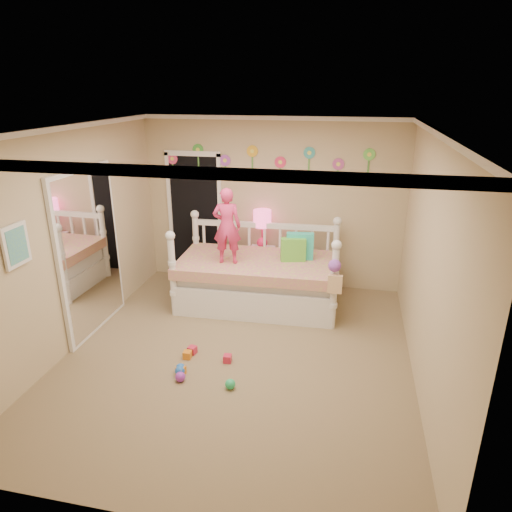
% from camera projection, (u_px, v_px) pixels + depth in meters
% --- Properties ---
extents(floor, '(4.00, 4.50, 0.01)m').
position_uv_depth(floor, '(237.00, 355.00, 5.41)').
color(floor, '#7F684C').
rests_on(floor, ground).
extents(ceiling, '(4.00, 4.50, 0.01)m').
position_uv_depth(ceiling, '(234.00, 129.00, 4.50)').
color(ceiling, white).
rests_on(ceiling, floor).
extents(back_wall, '(4.00, 0.01, 2.60)m').
position_uv_depth(back_wall, '(272.00, 204.00, 7.02)').
color(back_wall, tan).
rests_on(back_wall, floor).
extents(left_wall, '(0.01, 4.50, 2.60)m').
position_uv_depth(left_wall, '(70.00, 241.00, 5.34)').
color(left_wall, tan).
rests_on(left_wall, floor).
extents(right_wall, '(0.01, 4.50, 2.60)m').
position_uv_depth(right_wall, '(429.00, 267.00, 4.57)').
color(right_wall, tan).
rests_on(right_wall, floor).
extents(crown_molding, '(4.00, 4.50, 0.06)m').
position_uv_depth(crown_molding, '(234.00, 132.00, 4.51)').
color(crown_molding, white).
rests_on(crown_molding, ceiling).
extents(daybed, '(2.33, 1.30, 1.24)m').
position_uv_depth(daybed, '(258.00, 264.00, 6.49)').
color(daybed, white).
rests_on(daybed, floor).
extents(pillow_turquoise, '(0.39, 0.18, 0.38)m').
position_uv_depth(pillow_turquoise, '(300.00, 246.00, 6.44)').
color(pillow_turquoise, '#23AFA6').
rests_on(pillow_turquoise, daybed).
extents(pillow_lime, '(0.37, 0.20, 0.33)m').
position_uv_depth(pillow_lime, '(293.00, 250.00, 6.37)').
color(pillow_lime, '#60BE39').
rests_on(pillow_lime, daybed).
extents(child, '(0.41, 0.30, 1.05)m').
position_uv_depth(child, '(227.00, 226.00, 6.18)').
color(child, '#E3336B').
rests_on(child, daybed).
extents(nightstand, '(0.38, 0.29, 0.63)m').
position_uv_depth(nightstand, '(262.00, 267.00, 7.22)').
color(nightstand, white).
rests_on(nightstand, floor).
extents(table_lamp, '(0.27, 0.27, 0.60)m').
position_uv_depth(table_lamp, '(262.00, 223.00, 6.97)').
color(table_lamp, '#E11E57').
rests_on(table_lamp, nightstand).
extents(closet_doorway, '(0.90, 0.04, 2.07)m').
position_uv_depth(closet_doorway, '(195.00, 216.00, 7.34)').
color(closet_doorway, black).
rests_on(closet_doorway, back_wall).
extents(flower_decals, '(3.40, 0.02, 0.50)m').
position_uv_depth(flower_decals, '(266.00, 162.00, 6.80)').
color(flower_decals, '#B2668C').
rests_on(flower_decals, back_wall).
extents(mirror_closet, '(0.07, 1.30, 2.10)m').
position_uv_depth(mirror_closet, '(90.00, 252.00, 5.70)').
color(mirror_closet, white).
rests_on(mirror_closet, left_wall).
extents(wall_picture, '(0.05, 0.34, 0.42)m').
position_uv_depth(wall_picture, '(16.00, 245.00, 4.43)').
color(wall_picture, white).
rests_on(wall_picture, left_wall).
extents(hanging_bag, '(0.20, 0.16, 0.36)m').
position_uv_depth(hanging_bag, '(334.00, 277.00, 5.70)').
color(hanging_bag, beige).
rests_on(hanging_bag, daybed).
extents(toy_scatter, '(1.21, 1.50, 0.11)m').
position_uv_depth(toy_scatter, '(209.00, 370.00, 5.04)').
color(toy_scatter, '#996666').
rests_on(toy_scatter, floor).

